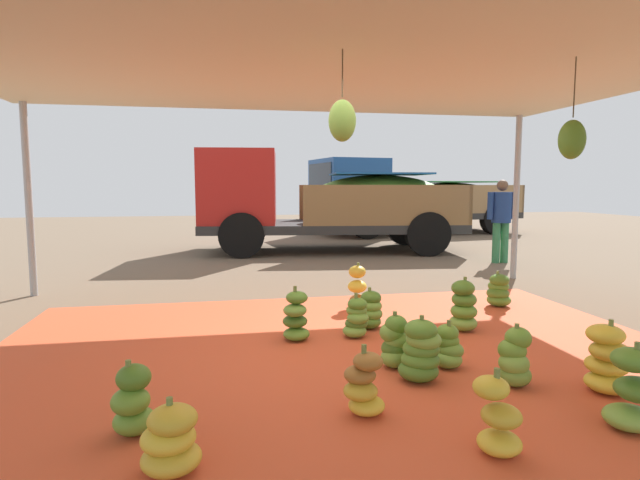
{
  "coord_description": "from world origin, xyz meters",
  "views": [
    {
      "loc": [
        -1.08,
        -4.61,
        1.59
      ],
      "look_at": [
        0.31,
        2.76,
        0.79
      ],
      "focal_mm": 28.71,
      "sensor_mm": 36.0,
      "label": 1
    }
  ],
  "objects_px": {
    "banana_bunch_0": "(448,347)",
    "banana_bunch_4": "(364,385)",
    "banana_bunch_8": "(296,318)",
    "banana_bunch_5": "(633,393)",
    "banana_bunch_7": "(395,342)",
    "banana_bunch_15": "(421,352)",
    "cargo_truck_main": "(323,201)",
    "banana_bunch_3": "(171,441)",
    "banana_bunch_13": "(464,307)",
    "banana_bunch_11": "(498,419)",
    "banana_bunch_2": "(133,402)",
    "banana_bunch_12": "(515,358)",
    "banana_bunch_14": "(356,319)",
    "worker_0": "(501,215)",
    "banana_bunch_10": "(358,288)",
    "banana_bunch_9": "(608,361)",
    "cargo_truck_far": "(407,198)",
    "banana_bunch_1": "(499,291)",
    "banana_bunch_6": "(370,311)"
  },
  "relations": [
    {
      "from": "banana_bunch_0",
      "to": "banana_bunch_4",
      "type": "height_order",
      "value": "banana_bunch_4"
    },
    {
      "from": "banana_bunch_8",
      "to": "banana_bunch_5",
      "type": "bearing_deg",
      "value": -51.15
    },
    {
      "from": "banana_bunch_7",
      "to": "banana_bunch_15",
      "type": "relative_size",
      "value": 0.92
    },
    {
      "from": "cargo_truck_main",
      "to": "banana_bunch_3",
      "type": "bearing_deg",
      "value": -105.95
    },
    {
      "from": "banana_bunch_8",
      "to": "banana_bunch_13",
      "type": "distance_m",
      "value": 1.84
    },
    {
      "from": "banana_bunch_7",
      "to": "banana_bunch_11",
      "type": "height_order",
      "value": "banana_bunch_11"
    },
    {
      "from": "banana_bunch_2",
      "to": "banana_bunch_12",
      "type": "distance_m",
      "value": 2.84
    },
    {
      "from": "banana_bunch_3",
      "to": "banana_bunch_14",
      "type": "xyz_separation_m",
      "value": [
        1.65,
        2.27,
        0.02
      ]
    },
    {
      "from": "banana_bunch_3",
      "to": "worker_0",
      "type": "relative_size",
      "value": 0.25
    },
    {
      "from": "banana_bunch_14",
      "to": "banana_bunch_10",
      "type": "bearing_deg",
      "value": 74.28
    },
    {
      "from": "banana_bunch_5",
      "to": "banana_bunch_9",
      "type": "bearing_deg",
      "value": 62.64
    },
    {
      "from": "banana_bunch_2",
      "to": "banana_bunch_8",
      "type": "distance_m",
      "value": 2.21
    },
    {
      "from": "banana_bunch_11",
      "to": "banana_bunch_15",
      "type": "relative_size",
      "value": 0.96
    },
    {
      "from": "banana_bunch_4",
      "to": "banana_bunch_14",
      "type": "relative_size",
      "value": 1.04
    },
    {
      "from": "banana_bunch_4",
      "to": "banana_bunch_15",
      "type": "height_order",
      "value": "banana_bunch_15"
    },
    {
      "from": "banana_bunch_11",
      "to": "cargo_truck_far",
      "type": "relative_size",
      "value": 0.07
    },
    {
      "from": "banana_bunch_2",
      "to": "banana_bunch_9",
      "type": "bearing_deg",
      "value": 0.75
    },
    {
      "from": "banana_bunch_1",
      "to": "banana_bunch_10",
      "type": "relative_size",
      "value": 0.8
    },
    {
      "from": "cargo_truck_far",
      "to": "worker_0",
      "type": "xyz_separation_m",
      "value": [
        -0.36,
        -6.45,
        -0.2
      ]
    },
    {
      "from": "banana_bunch_5",
      "to": "banana_bunch_15",
      "type": "bearing_deg",
      "value": 133.67
    },
    {
      "from": "banana_bunch_3",
      "to": "banana_bunch_13",
      "type": "bearing_deg",
      "value": 38.46
    },
    {
      "from": "banana_bunch_0",
      "to": "banana_bunch_8",
      "type": "distance_m",
      "value": 1.58
    },
    {
      "from": "banana_bunch_3",
      "to": "banana_bunch_9",
      "type": "relative_size",
      "value": 0.75
    },
    {
      "from": "banana_bunch_9",
      "to": "cargo_truck_main",
      "type": "height_order",
      "value": "cargo_truck_main"
    },
    {
      "from": "banana_bunch_6",
      "to": "banana_bunch_7",
      "type": "height_order",
      "value": "banana_bunch_7"
    },
    {
      "from": "banana_bunch_2",
      "to": "banana_bunch_5",
      "type": "height_order",
      "value": "banana_bunch_5"
    },
    {
      "from": "banana_bunch_1",
      "to": "banana_bunch_15",
      "type": "relative_size",
      "value": 0.87
    },
    {
      "from": "banana_bunch_3",
      "to": "banana_bunch_11",
      "type": "relative_size",
      "value": 0.82
    },
    {
      "from": "banana_bunch_15",
      "to": "cargo_truck_far",
      "type": "bearing_deg",
      "value": 70.23
    },
    {
      "from": "banana_bunch_4",
      "to": "banana_bunch_0",
      "type": "bearing_deg",
      "value": 37.59
    },
    {
      "from": "banana_bunch_6",
      "to": "banana_bunch_11",
      "type": "bearing_deg",
      "value": -90.21
    },
    {
      "from": "banana_bunch_8",
      "to": "banana_bunch_10",
      "type": "bearing_deg",
      "value": 51.86
    },
    {
      "from": "banana_bunch_10",
      "to": "cargo_truck_far",
      "type": "relative_size",
      "value": 0.08
    },
    {
      "from": "banana_bunch_0",
      "to": "cargo_truck_main",
      "type": "height_order",
      "value": "cargo_truck_main"
    },
    {
      "from": "banana_bunch_6",
      "to": "banana_bunch_12",
      "type": "distance_m",
      "value": 1.91
    },
    {
      "from": "banana_bunch_0",
      "to": "banana_bunch_14",
      "type": "xyz_separation_m",
      "value": [
        -0.56,
        1.01,
        0.02
      ]
    },
    {
      "from": "banana_bunch_5",
      "to": "banana_bunch_12",
      "type": "bearing_deg",
      "value": 112.3
    },
    {
      "from": "banana_bunch_2",
      "to": "banana_bunch_3",
      "type": "xyz_separation_m",
      "value": [
        0.28,
        -0.48,
        -0.03
      ]
    },
    {
      "from": "banana_bunch_5",
      "to": "banana_bunch_13",
      "type": "bearing_deg",
      "value": 90.75
    },
    {
      "from": "banana_bunch_2",
      "to": "banana_bunch_15",
      "type": "distance_m",
      "value": 2.21
    },
    {
      "from": "banana_bunch_2",
      "to": "banana_bunch_12",
      "type": "relative_size",
      "value": 0.98
    },
    {
      "from": "banana_bunch_13",
      "to": "cargo_truck_far",
      "type": "distance_m",
      "value": 11.51
    },
    {
      "from": "banana_bunch_11",
      "to": "banana_bunch_2",
      "type": "bearing_deg",
      "value": 163.47
    },
    {
      "from": "banana_bunch_12",
      "to": "banana_bunch_8",
      "type": "bearing_deg",
      "value": 135.57
    },
    {
      "from": "banana_bunch_9",
      "to": "worker_0",
      "type": "xyz_separation_m",
      "value": [
        2.71,
        6.25,
        0.74
      ]
    },
    {
      "from": "banana_bunch_11",
      "to": "banana_bunch_14",
      "type": "relative_size",
      "value": 1.1
    },
    {
      "from": "banana_bunch_10",
      "to": "banana_bunch_14",
      "type": "distance_m",
      "value": 1.33
    },
    {
      "from": "banana_bunch_9",
      "to": "banana_bunch_11",
      "type": "bearing_deg",
      "value": -152.37
    },
    {
      "from": "banana_bunch_8",
      "to": "cargo_truck_far",
      "type": "bearing_deg",
      "value": 64.45
    },
    {
      "from": "cargo_truck_far",
      "to": "worker_0",
      "type": "distance_m",
      "value": 6.46
    }
  ]
}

